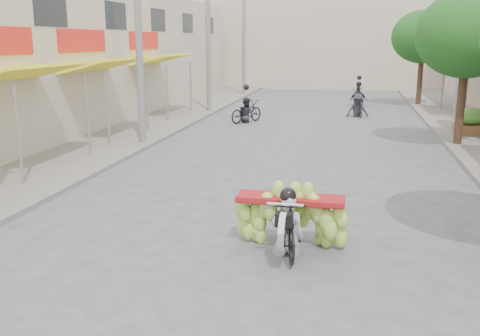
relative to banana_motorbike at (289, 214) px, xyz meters
name	(u,v)px	position (x,y,z in m)	size (l,w,h in m)	color
sidewalk_left	(134,129)	(-7.75, 11.59, -0.62)	(4.00, 60.00, 0.12)	slate
shophouse_row_left	(4,56)	(-12.74, 10.57, 2.32)	(9.77, 40.00, 6.00)	#BEAF96
far_building	(332,42)	(-0.75, 34.59, 2.82)	(20.00, 6.00, 7.00)	#BEAF96
utility_pole_mid	(138,28)	(-6.15, 8.59, 3.35)	(0.60, 0.24, 8.00)	slate
utility_pole_far	(208,32)	(-6.15, 17.59, 3.35)	(0.60, 0.24, 8.00)	slate
utility_pole_back	(244,34)	(-6.15, 26.59, 3.35)	(0.60, 0.24, 8.00)	slate
street_tree_mid	(467,35)	(4.65, 10.59, 3.11)	(3.40, 3.40, 5.25)	#3A2719
street_tree_far	(423,37)	(4.65, 22.59, 3.11)	(3.40, 3.40, 5.25)	#3A2719
produce_crate_far	(471,119)	(5.45, 12.59, 0.04)	(1.20, 0.88, 1.16)	brown
banana_motorbike	(289,214)	(0.00, 0.00, 0.00)	(2.20, 1.91, 2.00)	black
bg_motorbike_a	(246,106)	(-3.64, 14.64, 0.05)	(1.50, 1.87, 1.95)	black
bg_motorbike_b	(358,99)	(1.29, 17.45, 0.20)	(1.17, 1.57, 1.95)	black
bg_motorbike_c	(359,92)	(1.34, 22.00, 0.11)	(1.08, 1.79, 1.95)	black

